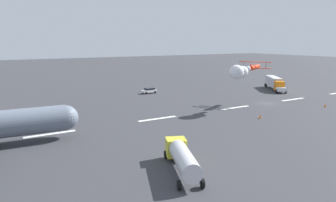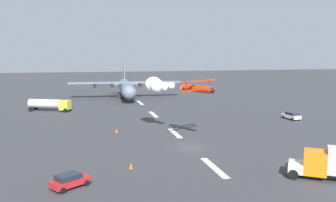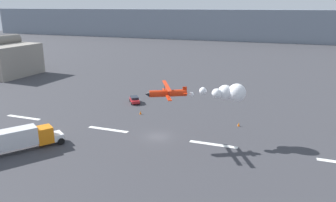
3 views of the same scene
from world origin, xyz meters
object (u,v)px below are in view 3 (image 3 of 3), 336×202
Objects in this scene: stunt_biplane_red at (224,92)px; airport_staff_sedan at (135,100)px; semi_truck_orange at (10,140)px; traffic_cone_near at (140,112)px; traffic_cone_far at (239,124)px.

stunt_biplane_red is 3.50× the size of airport_staff_sedan.
stunt_biplane_red is 34.25m from semi_truck_orange.
airport_staff_sedan is at bearing 78.43° from semi_truck_orange.
airport_staff_sedan is at bearing 123.83° from traffic_cone_near.
semi_truck_orange is at bearing -142.97° from traffic_cone_far.
stunt_biplane_red is 20.17× the size of traffic_cone_near.
traffic_cone_near is (4.69, -7.00, -0.44)m from airport_staff_sedan.
airport_staff_sedan reaches higher than traffic_cone_near.
airport_staff_sedan is (-23.26, 14.62, -7.52)m from stunt_biplane_red.
airport_staff_sedan is 5.77× the size of traffic_cone_far.
stunt_biplane_red reaches higher than airport_staff_sedan.
stunt_biplane_red is 28.49m from airport_staff_sedan.
stunt_biplane_red is at bearing -103.49° from traffic_cone_far.
traffic_cone_far is (31.36, 23.66, -1.75)m from semi_truck_orange.
airport_staff_sedan reaches higher than traffic_cone_far.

